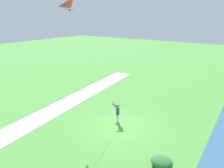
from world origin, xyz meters
name	(u,v)px	position (x,y,z in m)	size (l,w,h in m)	color
ground_plane	(120,126)	(0.00, 0.00, 0.00)	(120.00, 120.00, 0.00)	#4C8E3D
walkway_path	(48,114)	(6.67, 2.00, 0.01)	(2.40, 32.00, 0.02)	#ADA393
person_kite_flyer	(118,112)	(0.37, -0.15, 1.05)	(0.63, 0.51, 1.83)	#232328
flying_kite	(74,6)	(3.26, 1.27, 9.24)	(3.28, 2.23, 7.96)	red
lakeside_shrub	(162,162)	(-4.62, 2.65, 0.31)	(1.32, 1.11, 0.62)	#2D7033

